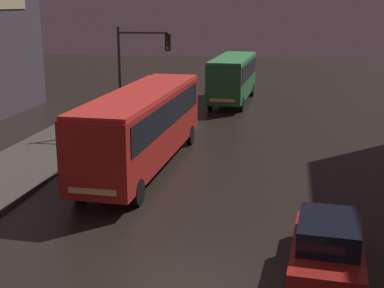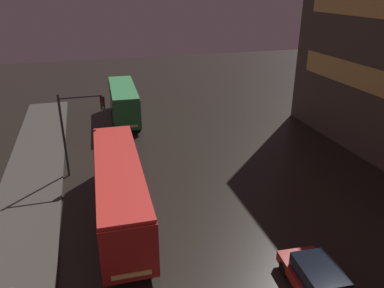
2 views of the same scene
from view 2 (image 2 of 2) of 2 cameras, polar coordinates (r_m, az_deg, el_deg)
sidewalk_left at (r=23.04m, az=-24.46°, el=-11.46°), size 4.00×48.00×0.15m
bus_near at (r=21.24m, az=-11.00°, el=-6.13°), size 2.86×11.84×3.46m
bus_far at (r=37.06m, az=-10.40°, el=6.67°), size 2.75×9.27×3.35m
car_taxi at (r=17.79m, az=18.65°, el=-19.13°), size 2.19×4.38×1.47m
traffic_light_main at (r=26.15m, az=-17.01°, el=3.40°), size 2.98×0.35×5.88m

